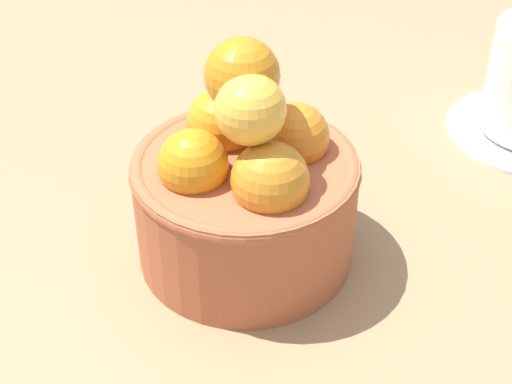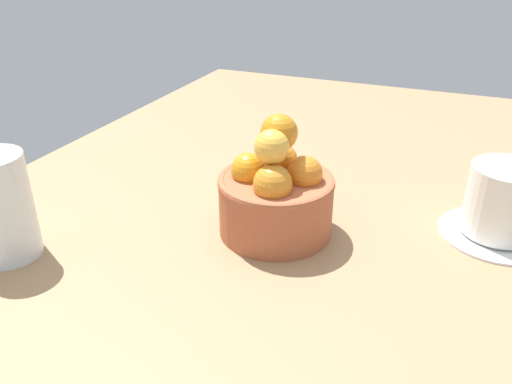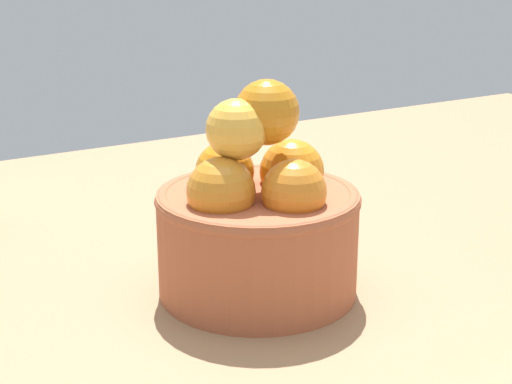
# 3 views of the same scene
# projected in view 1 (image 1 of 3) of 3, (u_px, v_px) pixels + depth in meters

# --- Properties ---
(ground_plane) EXTENTS (1.40, 0.84, 0.04)m
(ground_plane) POSITION_uv_depth(u_px,v_px,m) (246.00, 275.00, 0.50)
(ground_plane) COLOR #997551
(terracotta_bowl) EXTENTS (0.13, 0.13, 0.14)m
(terracotta_bowl) POSITION_uv_depth(u_px,v_px,m) (246.00, 188.00, 0.45)
(terracotta_bowl) COLOR #AD5938
(terracotta_bowl) RESTS_ON ground_plane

